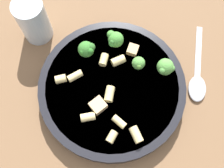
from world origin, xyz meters
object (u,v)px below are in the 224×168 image
(rigatoni_5, at_px, (110,94))
(rigatoni_3, at_px, (136,135))
(broccoli_floret_1, at_px, (115,39))
(rigatoni_6, at_px, (88,117))
(drinking_glass, at_px, (34,22))
(rigatoni_2, at_px, (75,75))
(pasta_bowl, at_px, (112,88))
(rigatoni_4, at_px, (118,61))
(chicken_chunk_1, at_px, (98,105))
(spoon, at_px, (198,78))
(rigatoni_7, at_px, (61,79))
(broccoli_floret_0, at_px, (87,49))
(rigatoni_8, at_px, (112,137))
(rigatoni_1, at_px, (104,60))
(chicken_chunk_0, at_px, (133,50))
(rigatoni_0, at_px, (119,122))
(broccoli_floret_3, at_px, (166,67))
(broccoli_floret_2, at_px, (138,63))

(rigatoni_5, bearing_deg, rigatoni_3, 135.57)
(broccoli_floret_1, relative_size, rigatoni_6, 1.35)
(drinking_glass, bearing_deg, rigatoni_2, 141.57)
(pasta_bowl, xyz_separation_m, rigatoni_4, (0.00, -0.05, 0.02))
(rigatoni_2, distance_m, chicken_chunk_1, 0.08)
(rigatoni_6, relative_size, drinking_glass, 0.26)
(spoon, bearing_deg, rigatoni_7, 17.07)
(rigatoni_3, height_order, drinking_glass, drinking_glass)
(pasta_bowl, distance_m, broccoli_floret_0, 0.09)
(rigatoni_8, relative_size, spoon, 0.12)
(rigatoni_1, distance_m, rigatoni_8, 0.15)
(chicken_chunk_0, xyz_separation_m, drinking_glass, (0.21, -0.01, 0.00))
(rigatoni_0, distance_m, chicken_chunk_0, 0.15)
(rigatoni_5, bearing_deg, rigatoni_6, 60.93)
(rigatoni_2, xyz_separation_m, rigatoni_4, (-0.07, -0.05, 0.00))
(broccoli_floret_3, relative_size, rigatoni_0, 1.54)
(broccoli_floret_3, height_order, spoon, broccoli_floret_3)
(rigatoni_0, distance_m, rigatoni_4, 0.12)
(rigatoni_4, bearing_deg, broccoli_floret_0, -0.11)
(rigatoni_7, height_order, rigatoni_8, rigatoni_7)
(rigatoni_1, height_order, rigatoni_4, rigatoni_4)
(broccoli_floret_3, distance_m, chicken_chunk_1, 0.15)
(rigatoni_0, height_order, chicken_chunk_0, same)
(rigatoni_4, bearing_deg, spoon, -174.14)
(broccoli_floret_2, relative_size, chicken_chunk_0, 1.37)
(chicken_chunk_0, bearing_deg, rigatoni_0, 92.88)
(rigatoni_0, xyz_separation_m, rigatoni_6, (0.06, 0.01, 0.00))
(rigatoni_8, bearing_deg, chicken_chunk_1, -52.05)
(rigatoni_7, bearing_deg, rigatoni_4, -146.79)
(broccoli_floret_3, height_order, rigatoni_2, broccoli_floret_3)
(broccoli_floret_1, height_order, chicken_chunk_0, broccoli_floret_1)
(broccoli_floret_0, xyz_separation_m, rigatoni_1, (-0.03, 0.00, -0.02))
(rigatoni_7, relative_size, chicken_chunk_1, 0.77)
(rigatoni_5, distance_m, rigatoni_7, 0.10)
(broccoli_floret_3, xyz_separation_m, chicken_chunk_1, (0.11, 0.10, -0.02))
(rigatoni_2, bearing_deg, drinking_glass, -38.43)
(rigatoni_6, relative_size, rigatoni_8, 1.24)
(rigatoni_0, bearing_deg, rigatoni_1, -62.75)
(rigatoni_0, relative_size, rigatoni_8, 1.26)
(broccoli_floret_3, height_order, chicken_chunk_1, broccoli_floret_3)
(rigatoni_6, bearing_deg, pasta_bowl, -110.82)
(rigatoni_4, height_order, rigatoni_8, rigatoni_4)
(pasta_bowl, height_order, rigatoni_8, rigatoni_8)
(rigatoni_6, relative_size, chicken_chunk_0, 1.22)
(rigatoni_4, height_order, chicken_chunk_0, rigatoni_4)
(broccoli_floret_2, relative_size, drinking_glass, 0.29)
(broccoli_floret_0, distance_m, spoon, 0.24)
(rigatoni_4, relative_size, chicken_chunk_1, 1.01)
(broccoli_floret_1, height_order, broccoli_floret_3, broccoli_floret_3)
(broccoli_floret_2, bearing_deg, rigatoni_3, 100.87)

